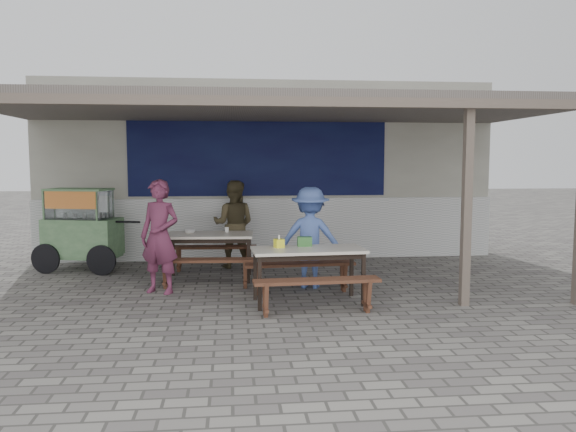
# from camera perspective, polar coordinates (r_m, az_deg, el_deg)

# --- Properties ---
(ground) EXTENTS (60.00, 60.00, 0.00)m
(ground) POSITION_cam_1_polar(r_m,az_deg,el_deg) (8.25, -0.51, -7.89)
(ground) COLOR slate
(ground) RESTS_ON ground
(back_wall) EXTENTS (9.00, 1.28, 3.50)m
(back_wall) POSITION_cam_1_polar(r_m,az_deg,el_deg) (11.59, -2.15, 4.58)
(back_wall) COLOR #BAB9A7
(back_wall) RESTS_ON ground
(warung_roof) EXTENTS (9.00, 4.21, 2.81)m
(warung_roof) POSITION_cam_1_polar(r_m,az_deg,el_deg) (8.95, -0.96, 10.66)
(warung_roof) COLOR #625854
(warung_roof) RESTS_ON ground
(table_left) EXTENTS (1.45, 0.85, 0.75)m
(table_left) POSITION_cam_1_polar(r_m,az_deg,el_deg) (9.21, -7.99, -2.26)
(table_left) COLOR silver
(table_left) RESTS_ON ground
(bench_left_street) EXTENTS (1.52, 0.37, 0.45)m
(bench_left_street) POSITION_cam_1_polar(r_m,az_deg,el_deg) (8.62, -8.39, -5.06)
(bench_left_street) COLOR brown
(bench_left_street) RESTS_ON ground
(bench_left_wall) EXTENTS (1.52, 0.37, 0.45)m
(bench_left_wall) POSITION_cam_1_polar(r_m,az_deg,el_deg) (9.90, -7.59, -3.67)
(bench_left_wall) COLOR brown
(bench_left_wall) RESTS_ON ground
(table_right) EXTENTS (1.54, 0.79, 0.75)m
(table_right) POSITION_cam_1_polar(r_m,az_deg,el_deg) (7.60, 2.06, -3.88)
(table_right) COLOR silver
(table_right) RESTS_ON ground
(bench_right_street) EXTENTS (1.62, 0.37, 0.45)m
(bench_right_street) POSITION_cam_1_polar(r_m,az_deg,el_deg) (7.10, 2.96, -7.28)
(bench_right_street) COLOR brown
(bench_right_street) RESTS_ON ground
(bench_right_wall) EXTENTS (1.62, 0.37, 0.45)m
(bench_right_wall) POSITION_cam_1_polar(r_m,az_deg,el_deg) (8.22, 1.26, -5.49)
(bench_right_wall) COLOR brown
(bench_right_wall) RESTS_ON ground
(vendor_cart) EXTENTS (1.87, 1.02, 1.45)m
(vendor_cart) POSITION_cam_1_polar(r_m,az_deg,el_deg) (10.46, -20.25, -0.99)
(vendor_cart) COLOR #719C68
(vendor_cart) RESTS_ON ground
(patron_street_side) EXTENTS (0.72, 0.61, 1.66)m
(patron_street_side) POSITION_cam_1_polar(r_m,az_deg,el_deg) (8.36, -12.90, -2.04)
(patron_street_side) COLOR #662945
(patron_street_side) RESTS_ON ground
(patron_wall_side) EXTENTS (0.88, 0.75, 1.58)m
(patron_wall_side) POSITION_cam_1_polar(r_m,az_deg,el_deg) (10.16, -5.54, -0.83)
(patron_wall_side) COLOR #4C422A
(patron_wall_side) RESTS_ON ground
(patron_right_table) EXTENTS (1.10, 0.80, 1.54)m
(patron_right_table) POSITION_cam_1_polar(r_m,az_deg,el_deg) (8.53, 2.28, -2.20)
(patron_right_table) COLOR #4D6AB5
(patron_right_table) RESTS_ON ground
(tissue_box) EXTENTS (0.15, 0.15, 0.12)m
(tissue_box) POSITION_cam_1_polar(r_m,az_deg,el_deg) (7.64, -0.92, -2.79)
(tissue_box) COLOR #F9F729
(tissue_box) RESTS_ON table_right
(donation_box) EXTENTS (0.20, 0.14, 0.13)m
(donation_box) POSITION_cam_1_polar(r_m,az_deg,el_deg) (7.77, 1.70, -2.60)
(donation_box) COLOR #356E31
(donation_box) RESTS_ON table_right
(condiment_jar) EXTENTS (0.07, 0.07, 0.08)m
(condiment_jar) POSITION_cam_1_polar(r_m,az_deg,el_deg) (9.39, -6.24, -1.38)
(condiment_jar) COLOR white
(condiment_jar) RESTS_ON table_left
(condiment_bowl) EXTENTS (0.21, 0.21, 0.05)m
(condiment_bowl) POSITION_cam_1_polar(r_m,az_deg,el_deg) (9.36, -9.94, -1.54)
(condiment_bowl) COLOR silver
(condiment_bowl) RESTS_ON table_left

